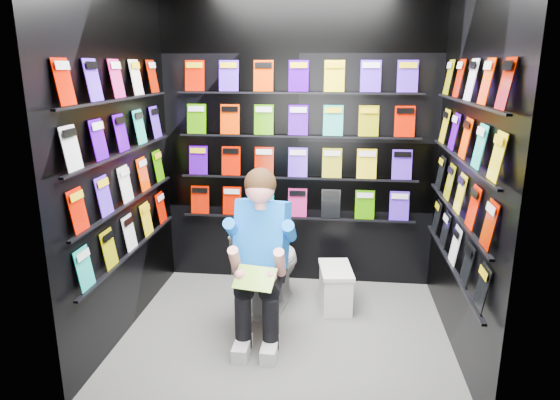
# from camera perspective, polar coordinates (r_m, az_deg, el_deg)

# --- Properties ---
(floor) EXTENTS (2.40, 2.40, 0.00)m
(floor) POSITION_cam_1_polar(r_m,az_deg,el_deg) (3.89, 0.69, -14.92)
(floor) COLOR slate
(floor) RESTS_ON ground
(wall_back) EXTENTS (2.40, 0.04, 2.60)m
(wall_back) POSITION_cam_1_polar(r_m,az_deg,el_deg) (4.41, 2.11, 6.69)
(wall_back) COLOR black
(wall_back) RESTS_ON floor
(wall_front) EXTENTS (2.40, 0.04, 2.60)m
(wall_front) POSITION_cam_1_polar(r_m,az_deg,el_deg) (2.46, -1.63, -0.16)
(wall_front) COLOR black
(wall_front) RESTS_ON floor
(wall_left) EXTENTS (0.04, 2.00, 2.60)m
(wall_left) POSITION_cam_1_polar(r_m,az_deg,el_deg) (3.74, -17.89, 4.44)
(wall_left) COLOR black
(wall_left) RESTS_ON floor
(wall_right) EXTENTS (0.04, 2.00, 2.60)m
(wall_right) POSITION_cam_1_polar(r_m,az_deg,el_deg) (3.52, 20.65, 3.54)
(wall_right) COLOR black
(wall_right) RESTS_ON floor
(comics_back) EXTENTS (2.10, 0.06, 1.37)m
(comics_back) POSITION_cam_1_polar(r_m,az_deg,el_deg) (4.38, 2.08, 6.70)
(comics_back) COLOR red
(comics_back) RESTS_ON wall_back
(comics_left) EXTENTS (0.06, 1.70, 1.37)m
(comics_left) POSITION_cam_1_polar(r_m,az_deg,el_deg) (3.73, -17.48, 4.52)
(comics_left) COLOR red
(comics_left) RESTS_ON wall_left
(comics_right) EXTENTS (0.06, 1.70, 1.37)m
(comics_right) POSITION_cam_1_polar(r_m,az_deg,el_deg) (3.51, 20.18, 3.64)
(comics_right) COLOR red
(comics_right) RESTS_ON wall_right
(toilet) EXTENTS (0.54, 0.81, 0.73)m
(toilet) POSITION_cam_1_polar(r_m,az_deg,el_deg) (4.10, -1.18, -7.50)
(toilet) COLOR white
(toilet) RESTS_ON floor
(longbox) EXTENTS (0.28, 0.44, 0.31)m
(longbox) POSITION_cam_1_polar(r_m,az_deg,el_deg) (4.22, 6.35, -10.07)
(longbox) COLOR silver
(longbox) RESTS_ON floor
(longbox_lid) EXTENTS (0.31, 0.47, 0.03)m
(longbox_lid) POSITION_cam_1_polar(r_m,az_deg,el_deg) (4.15, 6.42, -7.92)
(longbox_lid) COLOR silver
(longbox_lid) RESTS_ON longbox
(reader) EXTENTS (0.62, 0.81, 1.36)m
(reader) POSITION_cam_1_polar(r_m,az_deg,el_deg) (3.61, -2.03, -4.08)
(reader) COLOR blue
(reader) RESTS_ON toilet
(held_comic) EXTENTS (0.30, 0.21, 0.12)m
(held_comic) POSITION_cam_1_polar(r_m,az_deg,el_deg) (3.36, -2.90, -8.92)
(held_comic) COLOR green
(held_comic) RESTS_ON reader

